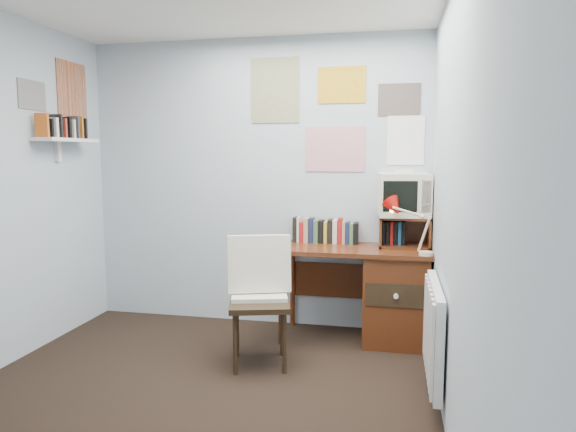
# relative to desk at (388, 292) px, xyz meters

# --- Properties ---
(ground) EXTENTS (3.50, 3.50, 0.00)m
(ground) POSITION_rel_desk_xyz_m (-1.17, -1.48, -0.41)
(ground) COLOR black
(ground) RESTS_ON ground
(back_wall) EXTENTS (3.00, 0.02, 2.50)m
(back_wall) POSITION_rel_desk_xyz_m (-1.17, 0.27, 0.84)
(back_wall) COLOR #AEB8C6
(back_wall) RESTS_ON ground
(right_wall) EXTENTS (0.02, 3.50, 2.50)m
(right_wall) POSITION_rel_desk_xyz_m (0.33, -1.48, 0.84)
(right_wall) COLOR #AEB8C6
(right_wall) RESTS_ON ground
(desk) EXTENTS (1.20, 0.55, 0.76)m
(desk) POSITION_rel_desk_xyz_m (0.00, 0.00, 0.00)
(desk) COLOR #4F2512
(desk) RESTS_ON ground
(desk_chair) EXTENTS (0.56, 0.54, 0.90)m
(desk_chair) POSITION_rel_desk_xyz_m (-0.89, -0.67, 0.04)
(desk_chair) COLOR black
(desk_chair) RESTS_ON ground
(desk_lamp) EXTENTS (0.32, 0.29, 0.38)m
(desk_lamp) POSITION_rel_desk_xyz_m (0.27, -0.22, 0.54)
(desk_lamp) COLOR red
(desk_lamp) RESTS_ON desk
(tv_riser) EXTENTS (0.40, 0.30, 0.25)m
(tv_riser) POSITION_rel_desk_xyz_m (0.12, 0.11, 0.48)
(tv_riser) COLOR #4F2512
(tv_riser) RESTS_ON desk
(crt_tv) EXTENTS (0.43, 0.40, 0.38)m
(crt_tv) POSITION_rel_desk_xyz_m (0.10, 0.13, 0.79)
(crt_tv) COLOR beige
(crt_tv) RESTS_ON tv_riser
(book_row) EXTENTS (0.60, 0.14, 0.22)m
(book_row) POSITION_rel_desk_xyz_m (-0.51, 0.18, 0.46)
(book_row) COLOR #4F2512
(book_row) RESTS_ON desk
(radiator) EXTENTS (0.09, 0.80, 0.60)m
(radiator) POSITION_rel_desk_xyz_m (0.29, -0.93, 0.01)
(radiator) COLOR white
(radiator) RESTS_ON right_wall
(wall_shelf) EXTENTS (0.20, 0.62, 0.24)m
(wall_shelf) POSITION_rel_desk_xyz_m (-2.57, -0.38, 1.21)
(wall_shelf) COLOR white
(wall_shelf) RESTS_ON left_wall
(posters_back) EXTENTS (1.20, 0.01, 0.90)m
(posters_back) POSITION_rel_desk_xyz_m (-0.47, 0.26, 1.44)
(posters_back) COLOR white
(posters_back) RESTS_ON back_wall
(posters_left) EXTENTS (0.01, 0.70, 0.60)m
(posters_left) POSITION_rel_desk_xyz_m (-2.67, -0.38, 1.59)
(posters_left) COLOR white
(posters_left) RESTS_ON left_wall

